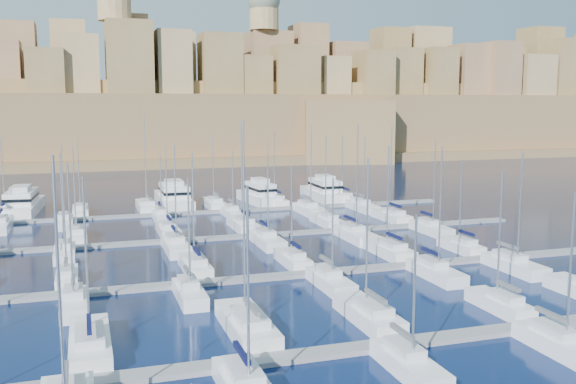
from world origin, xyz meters
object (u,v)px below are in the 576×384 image
object	(u,v)px
sailboat_4	(500,304)
sailboat_2	(247,325)
motor_yacht_a	(22,204)
motor_yacht_d	(324,191)
motor_yacht_c	(259,194)
motor_yacht_b	(174,197)

from	to	relation	value
sailboat_4	sailboat_2	bearing A→B (deg)	176.51
motor_yacht_a	sailboat_2	bearing A→B (deg)	-71.80
sailboat_4	motor_yacht_a	world-z (taller)	sailboat_4
sailboat_2	motor_yacht_d	xyz separation A→B (m)	(33.39, 68.94, 0.93)
sailboat_4	motor_yacht_d	distance (m)	71.05
motor_yacht_a	motor_yacht_d	bearing A→B (deg)	-0.73
motor_yacht_a	motor_yacht_d	world-z (taller)	same
sailboat_2	motor_yacht_c	bearing A→B (deg)	73.86
motor_yacht_a	motor_yacht_b	world-z (taller)	same
sailboat_4	motor_yacht_c	xyz separation A→B (m)	(-4.08, 69.42, 1.00)
motor_yacht_a	motor_yacht_b	bearing A→B (deg)	0.79
sailboat_2	motor_yacht_d	distance (m)	76.60
motor_yacht_a	motor_yacht_d	distance (m)	56.28
sailboat_4	motor_yacht_c	distance (m)	69.55
sailboat_2	motor_yacht_a	size ratio (longest dim) A/B	1.01
sailboat_2	motor_yacht_c	world-z (taller)	sailboat_2
motor_yacht_b	motor_yacht_c	bearing A→B (deg)	-7.22
motor_yacht_b	motor_yacht_d	xyz separation A→B (m)	(29.85, -1.08, 0.00)
sailboat_4	motor_yacht_a	bearing A→B (deg)	123.27
motor_yacht_b	motor_yacht_d	world-z (taller)	same
sailboat_2	motor_yacht_c	distance (m)	70.76
motor_yacht_b	sailboat_2	bearing A→B (deg)	-92.89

